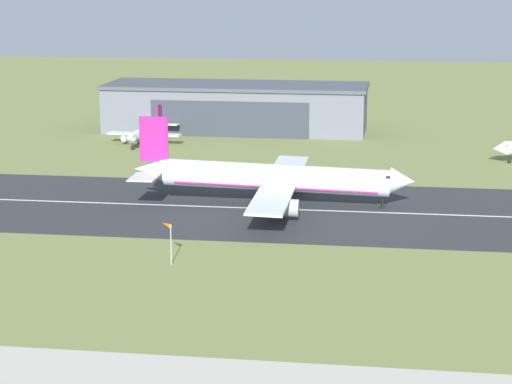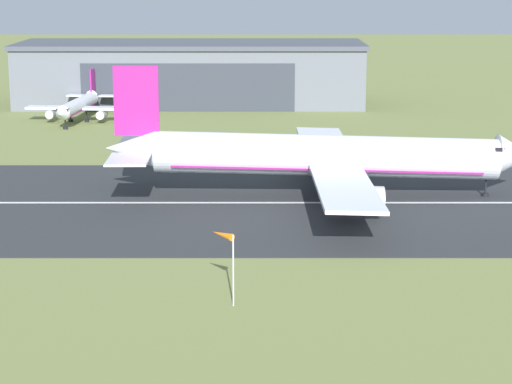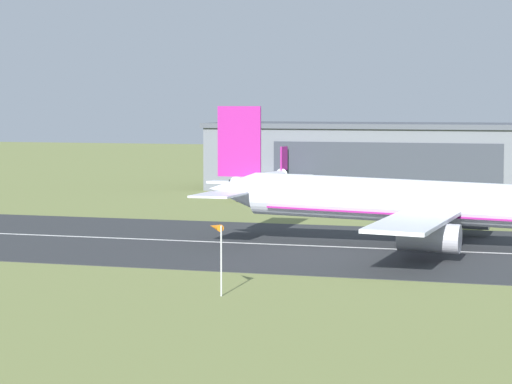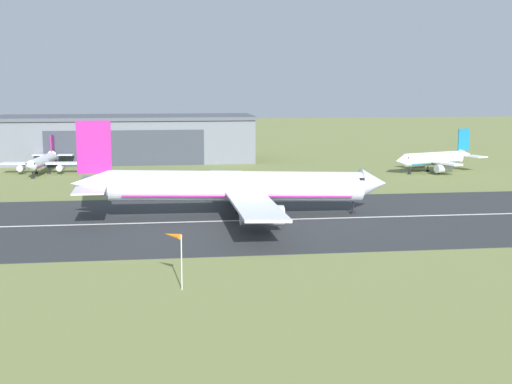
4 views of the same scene
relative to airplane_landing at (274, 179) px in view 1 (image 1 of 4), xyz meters
name	(u,v)px [view 1 (image 1 of 4)]	position (x,y,z in m)	size (l,w,h in m)	color
ground_plane	(24,283)	(-27.95, -51.15, -4.96)	(712.83, 712.83, 0.00)	olive
runway_strip	(121,204)	(-27.95, -3.14, -4.93)	(472.83, 45.75, 0.06)	#2B2D30
runway_centreline	(121,204)	(-27.95, -3.14, -4.89)	(425.55, 0.70, 0.01)	silver
hangar_building	(236,107)	(-21.16, 84.95, 1.31)	(69.49, 23.35, 12.50)	slate
airplane_landing	(274,179)	(0.00, 0.00, 0.00)	(51.45, 51.05, 15.87)	silver
airplane_parked_west	(145,132)	(-39.99, 60.92, -2.04)	(18.66, 24.65, 8.46)	silver
windsock_pole	(167,227)	(-10.72, -38.75, 0.47)	(2.08, 2.23, 6.05)	#B7B7BC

